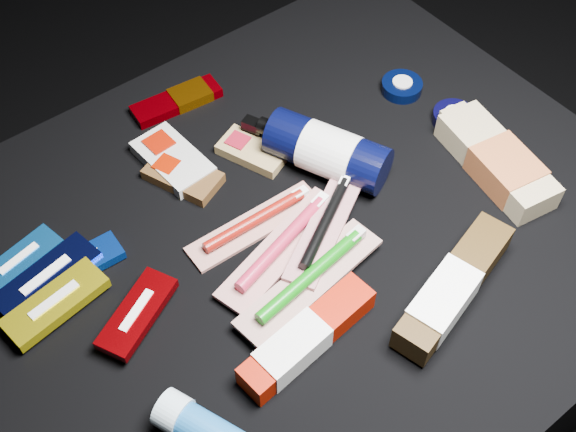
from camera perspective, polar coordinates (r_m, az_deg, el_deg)
ground at (r=1.31m, az=-0.26°, el=-11.84°), size 3.00×3.00×0.00m
cloth_table at (r=1.13m, az=-0.29°, el=-7.47°), size 0.98×0.78×0.40m
luna_bar_0 at (r=0.99m, az=-20.41°, el=-3.37°), size 0.12×0.06×0.01m
luna_bar_1 at (r=0.96m, az=-16.17°, el=-3.70°), size 0.11×0.05×0.01m
luna_bar_2 at (r=0.96m, az=-18.48°, el=-4.71°), size 0.14×0.08×0.02m
luna_bar_3 at (r=0.93m, az=-17.89°, el=-6.57°), size 0.14×0.07×0.02m
luna_bar_4 at (r=0.90m, az=-11.82°, el=-7.53°), size 0.13×0.09×0.02m
clif_bar_0 at (r=1.03m, az=-8.48°, el=3.24°), size 0.09×0.12×0.02m
clif_bar_1 at (r=1.05m, az=-9.25°, el=4.58°), size 0.07×0.13×0.02m
clif_bar_2 at (r=1.05m, az=-2.97°, el=5.23°), size 0.09×0.11×0.02m
power_bar at (r=1.13m, az=-8.44°, el=9.12°), size 0.14×0.06×0.02m
lotion_bottle at (r=1.01m, az=3.09°, el=5.16°), size 0.13×0.22×0.07m
cream_tin_upper at (r=1.16m, az=8.98°, el=10.07°), size 0.06×0.06×0.02m
cream_tin_lower at (r=1.12m, az=12.98°, el=7.61°), size 0.06×0.06×0.02m
bodywash_bottle at (r=1.06m, az=16.24°, el=4.10°), size 0.10×0.21×0.04m
deodorant_stick at (r=0.82m, az=-6.90°, el=-16.35°), size 0.08×0.12×0.04m
toothbrush_pack_0 at (r=0.97m, az=-2.51°, el=-0.48°), size 0.20×0.05×0.02m
toothbrush_pack_1 at (r=0.93m, az=-0.38°, el=-2.25°), size 0.22×0.10×0.02m
toothbrush_pack_2 at (r=0.90m, az=1.88°, el=-4.85°), size 0.22×0.08×0.02m
toothbrush_pack_3 at (r=0.94m, az=3.01°, el=-0.59°), size 0.19×0.13×0.02m
toothpaste_carton_red at (r=0.86m, az=1.15°, el=-9.86°), size 0.19×0.06×0.04m
toothpaste_carton_green at (r=0.91m, az=12.69°, el=-5.79°), size 0.22×0.10×0.04m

